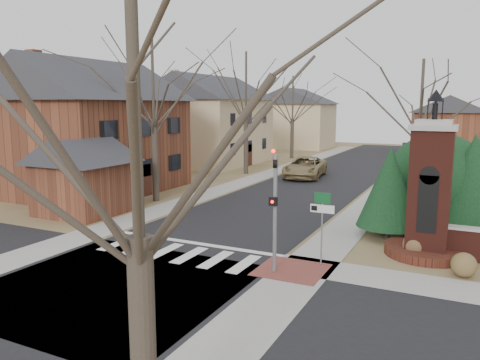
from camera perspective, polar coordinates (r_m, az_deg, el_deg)
The scene contains 28 objects.
ground at distance 18.54m, azimuth -9.11°, elevation -9.51°, with size 120.00×120.00×0.00m, color brown.
main_street at distance 38.17m, azimuth 10.26°, elevation 0.11°, with size 8.00×70.00×0.01m, color black.
cross_street at distance 16.34m, azimuth -15.32°, elevation -12.32°, with size 120.00×8.00×0.01m, color black.
crosswalk_zone at distance 19.16m, azimuth -7.72°, elevation -8.83°, with size 8.00×2.20×0.02m, color silver.
stop_bar at distance 20.37m, azimuth -5.35°, elevation -7.70°, with size 8.00×0.35×0.02m, color silver.
sidewalk_right_main at distance 37.11m, azimuth 18.00°, elevation -0.44°, with size 2.00×60.00×0.02m, color gray.
sidewalk_left at distance 39.88m, azimuth 3.06°, elevation 0.64°, with size 2.00×60.00×0.02m, color gray.
curb_apron at distance 17.26m, azimuth 6.27°, elevation -10.84°, with size 2.40×2.40×0.02m, color brown.
traffic_signal_pole at distance 16.35m, azimuth 4.27°, elevation -2.56°, with size 0.28×0.41×4.50m.
sign_post at distance 17.38m, azimuth 9.96°, elevation -4.12°, with size 0.90×0.07×2.75m.
brick_gate_monument at distance 19.68m, azimuth 22.05°, elevation -2.46°, with size 3.20×3.20×6.47m.
house_brick_left at distance 33.64m, azimuth -17.71°, elevation 6.61°, with size 9.80×11.80×9.42m.
house_stucco_left at distance 47.65m, azimuth -3.79°, elevation 7.55°, with size 9.80×12.80×9.28m.
garage_left at distance 26.79m, azimuth -18.64°, elevation 0.81°, with size 4.80×4.80×4.29m.
house_distant_left at distance 66.16m, azimuth 6.54°, elevation 7.66°, with size 10.80×8.80×8.53m.
house_distant_right at distance 62.37m, azimuth 24.21°, elevation 6.28°, with size 8.80×8.80×7.30m.
evergreen_near at distance 21.81m, azimuth 17.76°, elevation -0.79°, with size 2.80×2.80×4.10m.
evergreen_mid at distance 22.73m, azimuth 26.50°, elevation -0.16°, with size 3.40×3.40×4.70m.
evergreen_mass at distance 24.08m, azimuth 22.90°, elevation 0.07°, with size 4.80×4.80×4.80m, color black.
bare_tree_0 at distance 29.04m, azimuth -10.60°, elevation 12.54°, with size 8.05×8.05×11.15m.
bare_tree_1 at distance 40.24m, azimuth 0.75°, elevation 12.18°, with size 8.40×8.40×11.64m.
bare_tree_2 at distance 52.40m, azimuth 6.45°, elevation 10.32°, with size 7.35×7.35×10.19m.
bare_tree_3 at distance 30.43m, azimuth 21.31°, elevation 10.02°, with size 7.00×7.00×9.70m.
bare_tree_4 at distance 6.80m, azimuth -12.86°, elevation 12.79°, with size 6.65×6.65×9.21m.
pickup_truck at distance 38.72m, azimuth 7.94°, elevation 1.55°, with size 2.79×6.06×1.68m, color #8F7A4E.
distant_car at distance 62.16m, azimuth 19.77°, elevation 3.75°, with size 1.35×3.88×1.28m, color #36383E.
dry_shrub_left at distance 19.73m, azimuth 20.50°, elevation -7.45°, with size 0.92×0.92×0.92m, color brown.
dry_shrub_right at distance 18.13m, azimuth 25.63°, elevation -9.32°, with size 0.87×0.87×0.87m, color brown.
Camera 1 is at (10.24, -14.29, 5.89)m, focal length 35.00 mm.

